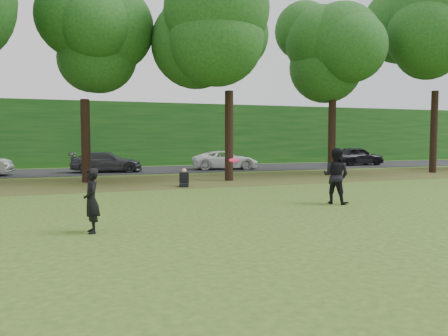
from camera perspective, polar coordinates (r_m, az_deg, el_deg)
name	(u,v)px	position (r m, az deg, el deg)	size (l,w,h in m)	color
ground	(255,237)	(9.90, 4.03, -9.03)	(120.00, 120.00, 0.00)	#314A17
leaf_litter	(150,182)	(22.27, -9.67, -1.79)	(60.00, 7.00, 0.01)	#4C3B1B
street	(128,170)	(30.15, -12.38, -0.32)	(70.00, 7.00, 0.02)	black
far_hedge	(118,134)	(36.02, -13.69, 4.32)	(70.00, 3.00, 5.00)	#144717
player_left	(92,201)	(10.65, -16.91, -4.11)	(0.55, 0.36, 1.52)	black
player_right	(336,176)	(15.17, 14.40, -1.00)	(0.91, 0.71, 1.88)	black
parked_cars	(138,161)	(29.01, -11.18, 0.92)	(38.24, 3.29, 1.48)	black
frisbee	(234,160)	(12.07, 1.29, 1.01)	(0.33, 0.32, 0.13)	#F4144C
seated_person	(184,180)	(19.95, -5.24, -1.54)	(0.60, 0.82, 0.83)	black
tree_line	(141,22)	(22.74, -10.77, 18.22)	(55.30, 7.90, 12.31)	black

